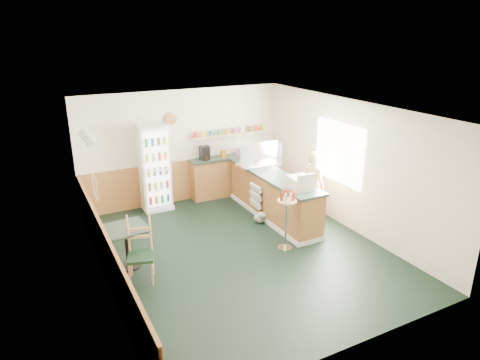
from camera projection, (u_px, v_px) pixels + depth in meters
ground at (241, 251)px, 8.18m from camera, size 6.00×6.00×0.00m
room_envelope at (213, 166)px, 8.18m from camera, size 5.04×6.02×2.72m
service_counter at (273, 198)px, 9.51m from camera, size 0.68×3.01×1.01m
back_counter at (232, 173)px, 10.86m from camera, size 2.24×0.42×1.69m
drinks_fridge at (155, 168)px, 9.79m from camera, size 0.66×0.54×2.01m
display_case at (259, 155)px, 9.79m from camera, size 0.96×0.50×0.55m
cash_register at (300, 183)px, 8.44m from camera, size 0.45×0.47×0.24m
shopkeeper at (314, 186)px, 9.24m from camera, size 0.39×0.54×1.59m
condiment_stand at (287, 212)px, 8.01m from camera, size 0.37×0.37×1.16m
newspaper_rack at (256, 196)px, 9.47m from camera, size 0.09×0.46×0.54m
cafe_table at (127, 239)px, 7.44m from camera, size 0.77×0.77×0.77m
cafe_chair at (138, 247)px, 7.08m from camera, size 0.53×0.53×1.14m
dog_doorstop at (260, 217)px, 9.30m from camera, size 0.24×0.31×0.29m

